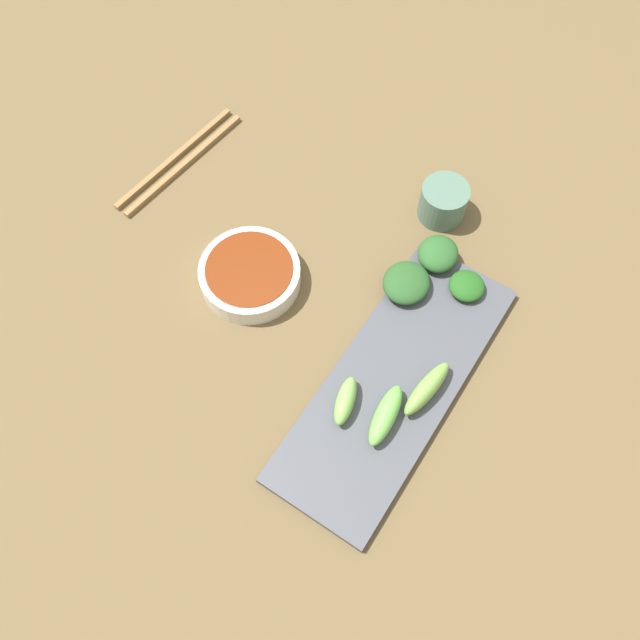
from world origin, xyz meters
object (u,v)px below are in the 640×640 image
object	(u,v)px
sauce_bowl	(250,274)
chopsticks	(179,161)
serving_plate	(395,382)
tea_cup	(444,202)

from	to	relation	value
sauce_bowl	chopsticks	size ratio (longest dim) A/B	0.57
sauce_bowl	serving_plate	bearing A→B (deg)	-5.28
sauce_bowl	tea_cup	bearing A→B (deg)	55.76
sauce_bowl	tea_cup	xyz separation A→B (m)	(0.16, 0.23, 0.01)
serving_plate	tea_cup	world-z (taller)	tea_cup
sauce_bowl	serving_plate	distance (m)	0.23
chopsticks	serving_plate	bearing A→B (deg)	-9.65
serving_plate	chopsticks	size ratio (longest dim) A/B	1.66
sauce_bowl	serving_plate	size ratio (longest dim) A/B	0.34
serving_plate	tea_cup	size ratio (longest dim) A/B	5.91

